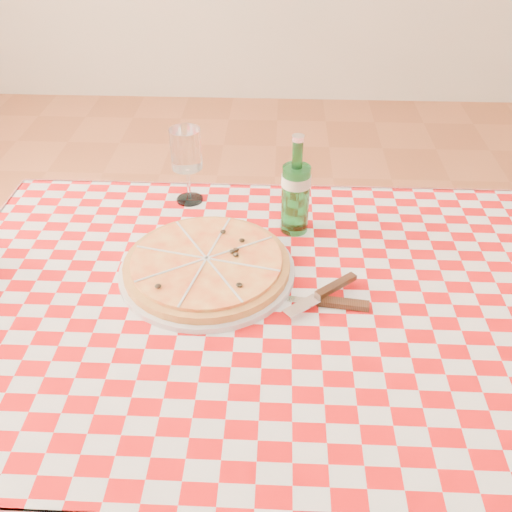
{
  "coord_description": "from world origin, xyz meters",
  "views": [
    {
      "loc": [
        0.02,
        -0.84,
        1.49
      ],
      "look_at": [
        -0.02,
        0.06,
        0.82
      ],
      "focal_mm": 40.0,
      "sensor_mm": 36.0,
      "label": 1
    }
  ],
  "objects": [
    {
      "name": "dining_table",
      "position": [
        0.0,
        0.0,
        0.66
      ],
      "size": [
        1.2,
        0.8,
        0.75
      ],
      "color": "brown",
      "rests_on": "ground"
    },
    {
      "name": "tablecloth",
      "position": [
        0.0,
        0.0,
        0.75
      ],
      "size": [
        1.3,
        0.9,
        0.01
      ],
      "primitive_type": "cube",
      "color": "#B50B0C",
      "rests_on": "dining_table"
    },
    {
      "name": "pizza_plate",
      "position": [
        -0.12,
        0.08,
        0.78
      ],
      "size": [
        0.44,
        0.44,
        0.05
      ],
      "primitive_type": null,
      "rotation": [
        0.0,
        0.0,
        -0.23
      ],
      "color": "#D08945",
      "rests_on": "tablecloth"
    },
    {
      "name": "water_bottle",
      "position": [
        0.06,
        0.25,
        0.87
      ],
      "size": [
        0.09,
        0.09,
        0.23
      ],
      "primitive_type": null,
      "rotation": [
        0.0,
        0.0,
        -0.43
      ],
      "color": "#1A6A29",
      "rests_on": "tablecloth"
    },
    {
      "name": "wine_glass",
      "position": [
        -0.2,
        0.37,
        0.85
      ],
      "size": [
        0.08,
        0.08,
        0.19
      ],
      "primitive_type": null,
      "rotation": [
        0.0,
        0.0,
        -0.07
      ],
      "color": "white",
      "rests_on": "tablecloth"
    },
    {
      "name": "cutlery",
      "position": [
        0.1,
        -0.01,
        0.77
      ],
      "size": [
        0.31,
        0.29,
        0.03
      ],
      "primitive_type": null,
      "rotation": [
        0.0,
        0.0,
        0.36
      ],
      "color": "silver",
      "rests_on": "tablecloth"
    }
  ]
}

